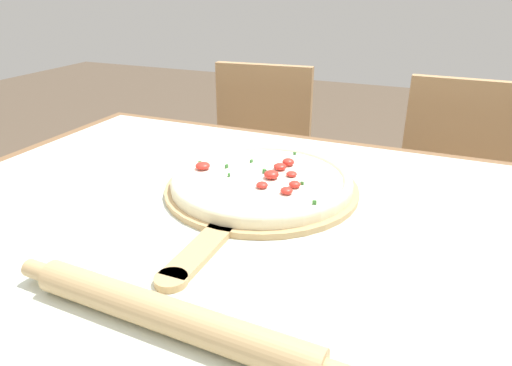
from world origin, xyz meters
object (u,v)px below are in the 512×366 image
object	(u,v)px
pizza_peel	(259,191)
chair_right	(452,196)
rolling_pin	(169,316)
pizza	(262,180)
chair_left	(256,165)

from	to	relation	value
pizza_peel	chair_right	bearing A→B (deg)	62.36
rolling_pin	pizza_peel	bearing A→B (deg)	97.14
pizza	rolling_pin	world-z (taller)	pizza
pizza	chair_right	xyz separation A→B (m)	(0.39, 0.74, -0.29)
pizza	rolling_pin	size ratio (longest dim) A/B	0.76
pizza	chair_right	bearing A→B (deg)	61.82
pizza	pizza_peel	bearing A→B (deg)	-90.14
pizza_peel	chair_left	distance (m)	0.86
pizza_peel	rolling_pin	size ratio (longest dim) A/B	1.17
pizza_peel	pizza	distance (m)	0.03
rolling_pin	chair_right	bearing A→B (deg)	73.57
chair_left	rolling_pin	bearing A→B (deg)	-77.35
pizza_peel	pizza	bearing A→B (deg)	89.86
pizza	rolling_pin	xyz separation A→B (m)	(0.05, -0.43, -0.00)
chair_left	chair_right	world-z (taller)	same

